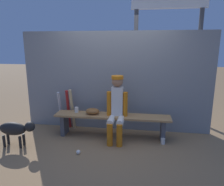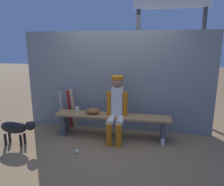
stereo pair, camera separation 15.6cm
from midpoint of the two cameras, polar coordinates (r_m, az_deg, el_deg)
name	(u,v)px [view 1 (the left image)]	position (r m, az deg, el deg)	size (l,w,h in m)	color
ground_plane	(112,137)	(4.34, -1.05, -11.87)	(30.00, 30.00, 0.00)	olive
chainlink_fence	(115,82)	(4.45, -0.16, 3.01)	(4.03, 0.03, 2.11)	gray
dugout_bench	(112,120)	(4.21, -1.07, -7.42)	(2.30, 0.36, 0.47)	#AD7F4C
player_seated	(117,106)	(3.99, 0.14, -3.70)	(0.41, 0.55, 1.26)	silver
baseball_glove	(93,111)	(4.23, -6.41, -4.98)	(0.28, 0.20, 0.12)	brown
bat_wood_natural	(72,109)	(4.64, -11.77, -4.45)	(0.06, 0.06, 0.92)	tan
bat_aluminum_red	(68,109)	(4.72, -12.79, -4.38)	(0.06, 0.06, 0.89)	#B22323
bat_aluminum_silver	(61,110)	(4.80, -14.81, -4.48)	(0.06, 0.06, 0.85)	#B7B7BC
baseball	(78,152)	(3.77, -10.43, -15.62)	(0.07, 0.07, 0.07)	white
cup_on_ground	(163,141)	(4.13, 12.72, -12.73)	(0.08, 0.08, 0.11)	silver
cup_on_bench	(77,110)	(4.39, -10.70, -4.54)	(0.08, 0.08, 0.11)	silver
scoreboard	(171,12)	(5.18, 15.05, 20.61)	(1.95, 0.27, 3.69)	#3F3F42
dog	(16,129)	(4.25, -25.86, -8.89)	(0.84, 0.20, 0.49)	black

